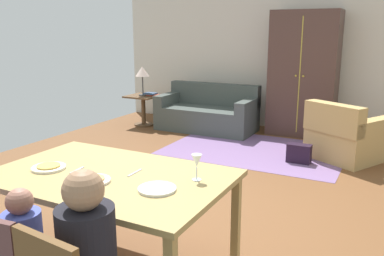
{
  "coord_description": "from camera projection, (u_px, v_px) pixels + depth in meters",
  "views": [
    {
      "loc": [
        1.71,
        -3.4,
        1.77
      ],
      "look_at": [
        -0.04,
        -0.03,
        0.85
      ],
      "focal_mm": 37.74,
      "sensor_mm": 36.0,
      "label": 1
    }
  ],
  "objects": [
    {
      "name": "dining_table",
      "position": [
        110.0,
        183.0,
        2.92
      ],
      "size": [
        1.71,
        1.1,
        0.76
      ],
      "color": "#A58A4F",
      "rests_on": "ground_plane"
    },
    {
      "name": "armoire",
      "position": [
        303.0,
        74.0,
        6.81
      ],
      "size": [
        1.1,
        0.59,
        2.1
      ],
      "color": "#4C332C",
      "rests_on": "ground_plane"
    },
    {
      "name": "knife",
      "position": [
        135.0,
        173.0,
        2.93
      ],
      "size": [
        0.02,
        0.17,
        0.01
      ],
      "primitive_type": "cube",
      "rotation": [
        0.0,
        0.0,
        0.02
      ],
      "color": "silver",
      "rests_on": "dining_table"
    },
    {
      "name": "area_rug",
      "position": [
        255.0,
        150.0,
        6.14
      ],
      "size": [
        2.6,
        1.8,
        0.01
      ],
      "primitive_type": "cube",
      "color": "slate",
      "rests_on": "ground_plane"
    },
    {
      "name": "wine_glass",
      "position": [
        197.0,
        162.0,
        2.76
      ],
      "size": [
        0.07,
        0.07,
        0.19
      ],
      "color": "silver",
      "rests_on": "dining_table"
    },
    {
      "name": "plate_near_child",
      "position": [
        92.0,
        181.0,
        2.75
      ],
      "size": [
        0.25,
        0.25,
        0.02
      ],
      "primitive_type": "cylinder",
      "color": "silver",
      "rests_on": "dining_table"
    },
    {
      "name": "couch",
      "position": [
        208.0,
        113.0,
        7.34
      ],
      "size": [
        1.75,
        0.86,
        0.82
      ],
      "color": "#434B46",
      "rests_on": "ground_plane"
    },
    {
      "name": "book_upper",
      "position": [
        150.0,
        93.0,
        7.56
      ],
      "size": [
        0.22,
        0.16,
        0.03
      ],
      "primitive_type": "cube",
      "color": "#354F73",
      "rests_on": "book_lower"
    },
    {
      "name": "table_lamp",
      "position": [
        142.0,
        73.0,
        7.51
      ],
      "size": [
        0.26,
        0.26,
        0.54
      ],
      "color": "#434444",
      "rests_on": "side_table"
    },
    {
      "name": "back_wall",
      "position": [
        296.0,
        55.0,
        7.18
      ],
      "size": [
        6.95,
        0.1,
        2.7
      ],
      "primitive_type": "cube",
      "color": "beige",
      "rests_on": "ground_plane"
    },
    {
      "name": "ground_plane",
      "position": [
        221.0,
        188.0,
        4.66
      ],
      "size": [
        6.95,
        6.47,
        0.02
      ],
      "primitive_type": "cube",
      "color": "brown"
    },
    {
      "name": "plate_near_woman",
      "position": [
        157.0,
        189.0,
        2.61
      ],
      "size": [
        0.25,
        0.25,
        0.02
      ],
      "primitive_type": "cylinder",
      "color": "white",
      "rests_on": "dining_table"
    },
    {
      "name": "handbag",
      "position": [
        299.0,
        153.0,
        5.52
      ],
      "size": [
        0.32,
        0.16,
        0.26
      ],
      "primitive_type": "cube",
      "color": "black",
      "rests_on": "ground_plane"
    },
    {
      "name": "side_table",
      "position": [
        143.0,
        106.0,
        7.65
      ],
      "size": [
        0.56,
        0.56,
        0.58
      ],
      "color": "brown",
      "rests_on": "ground_plane"
    },
    {
      "name": "pizza_near_man",
      "position": [
        49.0,
        166.0,
        3.01
      ],
      "size": [
        0.17,
        0.17,
        0.01
      ],
      "primitive_type": "cylinder",
      "color": "gold",
      "rests_on": "plate_near_man"
    },
    {
      "name": "book_lower",
      "position": [
        153.0,
        95.0,
        7.56
      ],
      "size": [
        0.22,
        0.16,
        0.03
      ],
      "primitive_type": "cube",
      "color": "#A33621",
      "rests_on": "side_table"
    },
    {
      "name": "fork",
      "position": [
        77.0,
        170.0,
        2.98
      ],
      "size": [
        0.03,
        0.15,
        0.01
      ],
      "primitive_type": "cube",
      "rotation": [
        0.0,
        0.0,
        0.08
      ],
      "color": "silver",
      "rests_on": "dining_table"
    },
    {
      "name": "pizza_near_child",
      "position": [
        92.0,
        179.0,
        2.75
      ],
      "size": [
        0.17,
        0.17,
        0.01
      ],
      "primitive_type": "cylinder",
      "color": "#DA9A51",
      "rests_on": "plate_near_child"
    },
    {
      "name": "plate_near_man",
      "position": [
        49.0,
        168.0,
        3.01
      ],
      "size": [
        0.25,
        0.25,
        0.02
      ],
      "primitive_type": "cylinder",
      "color": "white",
      "rests_on": "dining_table"
    },
    {
      "name": "armchair",
      "position": [
        345.0,
        137.0,
        5.63
      ],
      "size": [
        1.16,
        1.16,
        0.82
      ],
      "color": "tan",
      "rests_on": "ground_plane"
    }
  ]
}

